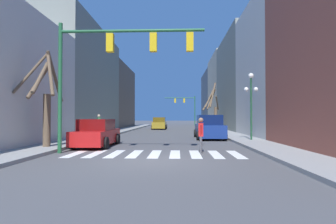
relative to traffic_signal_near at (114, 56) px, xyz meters
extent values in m
plane|color=#4C4C4F|center=(1.89, -1.97, -4.46)|extent=(240.00, 240.00, 0.00)
cube|color=gray|center=(-3.85, -1.97, -4.39)|extent=(2.18, 90.00, 0.15)
cube|color=gray|center=(7.64, -1.97, -4.39)|extent=(2.18, 90.00, 0.15)
cube|color=gray|center=(-7.94, 15.22, 0.96)|extent=(6.00, 14.86, 10.85)
cube|color=#66564C|center=(-7.94, 29.10, 0.36)|extent=(6.00, 12.90, 9.66)
cube|color=beige|center=(11.73, 10.16, 1.07)|extent=(6.00, 8.92, 11.07)
cube|color=gray|center=(11.73, 21.09, 1.39)|extent=(6.00, 12.94, 11.71)
cube|color=#BCB299|center=(11.73, 33.43, 1.59)|extent=(6.00, 11.75, 12.10)
cube|color=#515B66|center=(11.73, 46.45, 1.29)|extent=(6.00, 14.29, 11.50)
cube|color=white|center=(-1.71, -0.12, -4.46)|extent=(0.45, 2.60, 0.01)
cube|color=white|center=(-0.81, -0.12, -4.46)|extent=(0.45, 2.60, 0.01)
cube|color=white|center=(0.09, -0.12, -4.46)|extent=(0.45, 2.60, 0.01)
cube|color=white|center=(0.99, -0.12, -4.46)|extent=(0.45, 2.60, 0.01)
cube|color=white|center=(1.89, -0.12, -4.46)|extent=(0.45, 2.60, 0.01)
cube|color=white|center=(2.79, -0.12, -4.46)|extent=(0.45, 2.60, 0.01)
cube|color=white|center=(3.69, -0.12, -4.46)|extent=(0.45, 2.60, 0.01)
cube|color=white|center=(4.59, -0.12, -4.46)|extent=(0.45, 2.60, 0.01)
cube|color=white|center=(5.49, -0.12, -4.46)|extent=(0.45, 2.60, 0.01)
cylinder|color=#236038|center=(-2.51, 0.00, -1.46)|extent=(0.18, 0.18, 6.01)
cylinder|color=#236038|center=(0.81, 0.00, 1.15)|extent=(6.64, 0.14, 0.14)
cube|color=yellow|center=(-0.18, 0.00, 0.60)|extent=(0.32, 0.28, 0.84)
cube|color=yellow|center=(1.81, 0.00, 0.60)|extent=(0.32, 0.28, 0.84)
cube|color=yellow|center=(3.47, 0.00, 0.60)|extent=(0.32, 0.28, 0.84)
cylinder|color=#236038|center=(6.30, 40.56, -1.49)|extent=(0.18, 0.18, 5.95)
cylinder|color=#236038|center=(3.26, 40.56, 1.08)|extent=(6.07, 0.14, 0.14)
cube|color=yellow|center=(4.17, 40.56, 0.53)|extent=(0.32, 0.28, 0.84)
cube|color=yellow|center=(2.35, 40.56, 0.53)|extent=(0.32, 0.28, 0.84)
cylinder|color=#1E4C2D|center=(7.83, 5.87, -2.26)|extent=(0.12, 0.12, 4.11)
sphere|color=white|center=(7.83, 5.87, -0.02)|extent=(0.36, 0.36, 0.36)
sphere|color=white|center=(7.51, 5.87, -0.94)|extent=(0.31, 0.31, 0.31)
sphere|color=white|center=(8.15, 5.87, -0.94)|extent=(0.31, 0.31, 0.31)
cube|color=navy|center=(5.34, 8.52, -3.83)|extent=(1.91, 4.81, 0.91)
cube|color=#0E1C46|center=(5.34, 8.52, -3.01)|extent=(1.76, 2.50, 0.74)
cylinder|color=black|center=(4.37, 10.01, -4.14)|extent=(0.22, 0.64, 0.64)
cylinder|color=black|center=(6.32, 10.01, -4.14)|extent=(0.22, 0.64, 0.64)
cylinder|color=black|center=(4.37, 7.03, -4.14)|extent=(0.22, 0.64, 0.64)
cylinder|color=black|center=(6.32, 7.03, -4.14)|extent=(0.22, 0.64, 0.64)
cube|color=red|center=(-1.66, 2.78, -3.91)|extent=(1.70, 4.23, 0.75)
cube|color=maroon|center=(-1.66, 2.78, -3.23)|extent=(1.57, 2.20, 0.61)
cylinder|color=black|center=(-2.53, 4.10, -4.14)|extent=(0.22, 0.64, 0.64)
cylinder|color=black|center=(-0.79, 4.10, -4.14)|extent=(0.22, 0.64, 0.64)
cylinder|color=black|center=(-2.53, 1.47, -4.14)|extent=(0.22, 0.64, 0.64)
cylinder|color=black|center=(-0.79, 1.47, -4.14)|extent=(0.22, 0.64, 0.64)
cube|color=#A38423|center=(0.35, 24.34, -3.88)|extent=(1.74, 4.27, 0.81)
cube|color=#594813|center=(0.35, 24.34, -3.14)|extent=(1.60, 2.22, 0.66)
cylinder|color=black|center=(1.24, 23.01, -4.14)|extent=(0.22, 0.64, 0.64)
cylinder|color=black|center=(-0.54, 23.01, -4.14)|extent=(0.22, 0.64, 0.64)
cylinder|color=black|center=(1.24, 25.66, -4.14)|extent=(0.22, 0.64, 0.64)
cylinder|color=black|center=(-0.54, 25.66, -4.14)|extent=(0.22, 0.64, 0.64)
cylinder|color=#4C4C51|center=(-3.71, 9.98, -3.90)|extent=(0.12, 0.12, 0.82)
cylinder|color=#4C4C51|center=(-3.85, 10.25, -3.90)|extent=(0.12, 0.12, 0.82)
cube|color=#337542|center=(-3.78, 10.11, -3.16)|extent=(0.39, 0.46, 0.65)
sphere|color=beige|center=(-3.78, 10.11, -2.69)|extent=(0.23, 0.23, 0.23)
cylinder|color=#337542|center=(-3.67, 9.91, -3.21)|extent=(0.21, 0.29, 0.63)
cylinder|color=#337542|center=(-3.89, 10.32, -3.21)|extent=(0.21, 0.29, 0.63)
cylinder|color=#4C4C51|center=(3.97, 0.16, -4.08)|extent=(0.12, 0.12, 0.77)
cylinder|color=#4C4C51|center=(4.00, 0.44, -4.08)|extent=(0.12, 0.12, 0.77)
cube|color=red|center=(3.99, 0.30, -3.39)|extent=(0.25, 0.40, 0.61)
sphere|color=#8C664C|center=(3.99, 0.30, -2.94)|extent=(0.22, 0.22, 0.22)
cylinder|color=red|center=(3.96, 0.09, -3.43)|extent=(0.11, 0.27, 0.59)
cylinder|color=red|center=(4.01, 0.52, -3.43)|extent=(0.11, 0.27, 0.59)
cylinder|color=brown|center=(-3.81, 1.34, -2.97)|extent=(0.37, 0.37, 2.69)
cylinder|color=brown|center=(-3.74, 0.57, -0.87)|extent=(0.30, 1.68, 1.80)
cylinder|color=brown|center=(-3.70, 1.95, -0.66)|extent=(0.38, 1.38, 2.61)
cylinder|color=brown|center=(-3.36, 0.79, -0.71)|extent=(1.01, 1.29, 2.27)
cylinder|color=brown|center=(-3.97, 0.74, -1.11)|extent=(0.48, 1.37, 1.74)
cylinder|color=brown|center=(-4.38, 0.82, -0.61)|extent=(1.22, 1.21, 2.21)
cylinder|color=brown|center=(7.58, 20.63, -2.93)|extent=(0.39, 0.39, 2.77)
cylinder|color=brown|center=(6.95, 19.84, -0.63)|extent=(1.33, 1.78, 2.60)
cylinder|color=brown|center=(6.80, 19.74, -0.34)|extent=(1.60, 2.02, 2.84)
cylinder|color=brown|center=(6.69, 19.86, -0.67)|extent=(1.85, 1.80, 2.80)
cylinder|color=brown|center=(7.13, 19.87, -0.10)|extent=(1.05, 1.72, 3.15)
cylinder|color=brown|center=(7.87, 21.32, -1.00)|extent=(0.68, 1.53, 1.75)
camera|label=1|loc=(2.93, -11.84, -2.82)|focal=28.00mm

